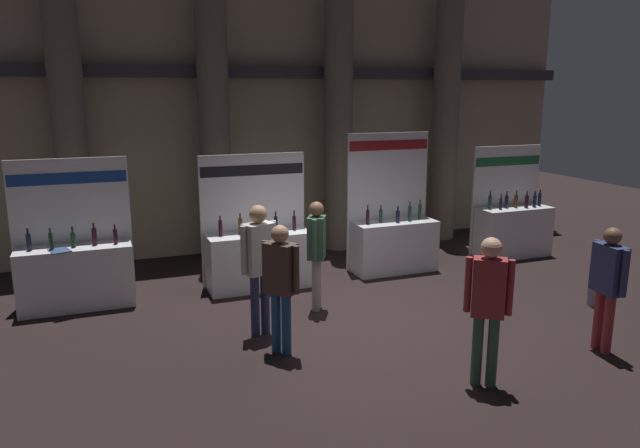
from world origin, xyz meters
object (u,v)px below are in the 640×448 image
at_px(exhibitor_booth_1, 259,255).
at_px(exhibitor_booth_3, 512,227).
at_px(trash_bin, 599,285).
at_px(visitor_2, 488,299).
at_px(visitor_4, 316,246).
at_px(exhibitor_booth_2, 393,239).
at_px(visitor_0, 608,278).
at_px(visitor_3, 281,277).
at_px(exhibitor_booth_0, 76,270).
at_px(visitor_1, 259,257).

height_order(exhibitor_booth_1, exhibitor_booth_3, exhibitor_booth_1).
bearing_deg(exhibitor_booth_3, trash_bin, -101.90).
distance_m(visitor_2, visitor_4, 3.15).
xyz_separation_m(exhibitor_booth_2, exhibitor_booth_3, (2.78, 0.06, -0.02)).
bearing_deg(visitor_0, exhibitor_booth_2, 18.11).
bearing_deg(visitor_3, exhibitor_booth_3, -100.59).
distance_m(exhibitor_booth_0, exhibitor_booth_1, 2.93).
xyz_separation_m(visitor_0, visitor_1, (-4.04, 2.14, 0.13)).
relative_size(visitor_3, visitor_4, 1.00).
height_order(exhibitor_booth_0, exhibitor_booth_3, exhibitor_booth_0).
height_order(exhibitor_booth_1, visitor_1, exhibitor_booth_1).
xyz_separation_m(exhibitor_booth_0, exhibitor_booth_2, (5.57, -0.05, 0.02)).
distance_m(exhibitor_booth_1, visitor_4, 1.53).
distance_m(exhibitor_booth_3, visitor_4, 5.11).
distance_m(exhibitor_booth_0, visitor_4, 3.81).
relative_size(trash_bin, visitor_2, 0.37).
bearing_deg(visitor_1, trash_bin, -29.06).
distance_m(exhibitor_booth_0, exhibitor_booth_3, 8.36).
xyz_separation_m(exhibitor_booth_0, visitor_4, (3.49, -1.47, 0.42)).
bearing_deg(visitor_0, visitor_4, 53.23).
bearing_deg(exhibitor_booth_2, visitor_0, -78.23).
bearing_deg(visitor_1, exhibitor_booth_3, -0.91).
distance_m(exhibitor_booth_1, visitor_0, 5.43).
distance_m(exhibitor_booth_2, trash_bin, 3.60).
bearing_deg(exhibitor_booth_2, trash_bin, -52.84).
xyz_separation_m(exhibitor_booth_1, visitor_4, (0.55, -1.36, 0.43)).
bearing_deg(exhibitor_booth_3, visitor_3, -154.37).
distance_m(visitor_1, visitor_2, 3.12).
bearing_deg(trash_bin, exhibitor_booth_0, 159.40).
relative_size(visitor_0, visitor_1, 0.90).
relative_size(exhibitor_booth_2, visitor_2, 1.46).
xyz_separation_m(trash_bin, visitor_4, (-4.25, 1.44, 0.69)).
relative_size(exhibitor_booth_0, visitor_1, 1.26).
relative_size(trash_bin, visitor_4, 0.38).
bearing_deg(exhibitor_booth_0, exhibitor_booth_1, -2.19).
xyz_separation_m(exhibitor_booth_3, visitor_1, (-5.95, -2.11, 0.53)).
height_order(trash_bin, visitor_3, visitor_3).
height_order(trash_bin, visitor_1, visitor_1).
bearing_deg(visitor_3, visitor_0, -146.20).
height_order(exhibitor_booth_2, visitor_0, exhibitor_booth_2).
distance_m(exhibitor_booth_0, exhibitor_booth_2, 5.57).
bearing_deg(trash_bin, visitor_1, 171.40).
height_order(exhibitor_booth_2, visitor_1, exhibitor_booth_2).
height_order(exhibitor_booth_0, visitor_3, exhibitor_booth_0).
bearing_deg(visitor_2, visitor_1, 166.22).
height_order(exhibitor_booth_0, visitor_0, exhibitor_booth_0).
bearing_deg(visitor_3, visitor_1, -28.97).
relative_size(exhibitor_booth_2, visitor_3, 1.51).
bearing_deg(exhibitor_booth_1, trash_bin, -30.19).
xyz_separation_m(exhibitor_booth_2, trash_bin, (2.17, -2.86, -0.29)).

